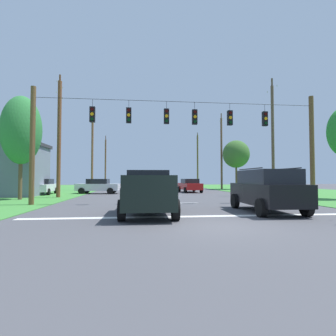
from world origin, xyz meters
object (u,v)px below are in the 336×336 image
(suv_black, at_px, (267,189))
(utility_pole_distant_left, at_px, (105,162))
(distant_car_oncoming, at_px, (190,185))
(pickup_truck, at_px, (148,192))
(tree_roadside_left, at_px, (236,154))
(utility_pole_distant_right, at_px, (92,149))
(tree_roadside_right, at_px, (21,130))
(distant_car_crossing_white, at_px, (43,186))
(utility_pole_far_left, at_px, (59,136))
(utility_pole_far_right, at_px, (221,152))
(utility_pole_mid_right, at_px, (273,138))
(overhead_signal_span, at_px, (180,139))
(utility_pole_near_left, at_px, (198,159))
(distant_car_far_parked, at_px, (98,186))

(suv_black, relative_size, utility_pole_distant_left, 0.50)
(suv_black, height_order, distant_car_oncoming, suv_black)
(pickup_truck, relative_size, tree_roadside_left, 0.78)
(distant_car_oncoming, xyz_separation_m, utility_pole_distant_right, (-11.98, 6.84, 4.76))
(tree_roadside_right, relative_size, tree_roadside_left, 1.11)
(distant_car_crossing_white, distance_m, utility_pole_far_left, 6.70)
(utility_pole_far_right, xyz_separation_m, utility_pole_distant_right, (-18.19, -1.03, 0.18))
(utility_pole_mid_right, xyz_separation_m, utility_pole_far_left, (-18.78, -0.46, -0.21))
(overhead_signal_span, distance_m, utility_pole_far_left, 11.06)
(utility_pole_mid_right, height_order, tree_roadside_left, utility_pole_mid_right)
(tree_roadside_left, bearing_deg, utility_pole_near_left, 96.04)
(utility_pole_far_right, xyz_separation_m, utility_pole_distant_left, (-18.34, 14.44, -0.67))
(distant_car_far_parked, distance_m, utility_pole_far_left, 7.28)
(overhead_signal_span, bearing_deg, pickup_truck, -115.33)
(pickup_truck, height_order, tree_roadside_left, tree_roadside_left)
(distant_car_far_parked, xyz_separation_m, utility_pole_distant_right, (-2.07, 8.47, 4.76))
(distant_car_far_parked, distance_m, utility_pole_far_right, 19.27)
(distant_car_crossing_white, bearing_deg, suv_black, -44.46)
(distant_car_far_parked, height_order, utility_pole_far_right, utility_pole_far_right)
(distant_car_far_parked, distance_m, utility_pole_mid_right, 17.70)
(utility_pole_mid_right, relative_size, utility_pole_distant_right, 0.97)
(pickup_truck, bearing_deg, distant_car_far_parked, 105.88)
(utility_pole_distant_right, distance_m, tree_roadside_left, 19.93)
(suv_black, xyz_separation_m, utility_pole_near_left, (5.88, 41.16, 4.35))
(utility_pole_distant_left, bearing_deg, tree_roadside_left, -38.02)
(utility_pole_far_right, bearing_deg, overhead_signal_span, -113.97)
(overhead_signal_span, distance_m, pickup_truck, 5.99)
(suv_black, height_order, utility_pole_distant_left, utility_pole_distant_left)
(overhead_signal_span, relative_size, utility_pole_far_left, 1.78)
(overhead_signal_span, xyz_separation_m, distant_car_far_parked, (-6.78, 11.50, -3.30))
(utility_pole_near_left, height_order, tree_roadside_left, utility_pole_near_left)
(utility_pole_far_right, height_order, utility_pole_near_left, utility_pole_far_right)
(pickup_truck, relative_size, utility_pole_near_left, 0.50)
(distant_car_crossing_white, xyz_separation_m, utility_pole_near_left, (21.19, 26.14, 4.62))
(distant_car_oncoming, bearing_deg, tree_roadside_left, 39.81)
(suv_black, distance_m, utility_pole_far_right, 26.57)
(pickup_truck, distance_m, utility_pole_distant_right, 25.89)
(pickup_truck, distance_m, utility_pole_near_left, 43.05)
(tree_roadside_left, bearing_deg, tree_roadside_right, -144.94)
(overhead_signal_span, height_order, tree_roadside_left, overhead_signal_span)
(overhead_signal_span, xyz_separation_m, utility_pole_distant_right, (-8.85, 19.97, 1.47))
(distant_car_oncoming, relative_size, utility_pole_far_right, 0.40)
(distant_car_crossing_white, xyz_separation_m, utility_pole_mid_right, (21.52, -3.91, 4.48))
(pickup_truck, bearing_deg, utility_pole_far_right, 65.78)
(distant_car_crossing_white, bearing_deg, distant_car_far_parked, 11.10)
(distant_car_crossing_white, relative_size, utility_pole_mid_right, 0.41)
(utility_pole_near_left, bearing_deg, distant_car_oncoming, -104.68)
(utility_pole_mid_right, height_order, utility_pole_far_left, utility_pole_mid_right)
(pickup_truck, distance_m, tree_roadside_left, 28.04)
(distant_car_oncoming, xyz_separation_m, tree_roadside_right, (-14.40, -9.06, 4.35))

